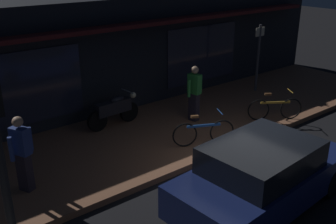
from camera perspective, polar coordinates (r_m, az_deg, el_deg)
name	(u,v)px	position (r m, az deg, el deg)	size (l,w,h in m)	color
ground_plane	(246,175)	(9.55, 11.19, -8.89)	(60.00, 60.00, 0.00)	black
sidewalk_slab	(167,131)	(11.43, -0.18, -2.72)	(18.00, 4.00, 0.15)	brown
storefront_building	(104,51)	(13.57, -9.19, 8.66)	(18.00, 3.30, 3.60)	black
motorcycle	(114,110)	(11.51, -7.73, 0.36)	(1.70, 0.55, 0.97)	black
bicycle_parked	(275,108)	(12.29, 15.07, 0.49)	(1.42, 0.94, 0.91)	black
bicycle_extra	(203,132)	(10.33, 5.11, -2.92)	(1.51, 0.77, 0.91)	black
person_photographer	(22,152)	(8.67, -20.22, -5.48)	(0.59, 0.44, 1.67)	#28232D
person_bystander	(194,92)	(11.69, 3.80, 2.83)	(0.62, 0.41, 1.67)	#28232D
sign_post	(258,54)	(14.59, 12.83, 8.12)	(0.44, 0.09, 2.40)	#47474C
parked_car_far	(263,175)	(8.22, 13.47, -8.81)	(4.21, 2.03, 1.42)	black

